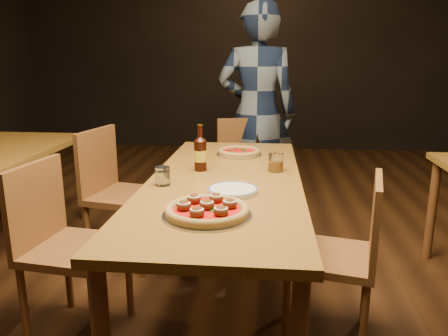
# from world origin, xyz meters

# --- Properties ---
(ground) EXTENTS (9.00, 9.00, 0.00)m
(ground) POSITION_xyz_m (0.00, 0.00, 0.00)
(ground) COLOR black
(table_main) EXTENTS (0.80, 2.00, 0.75)m
(table_main) POSITION_xyz_m (0.00, 0.00, 0.68)
(table_main) COLOR brown
(table_main) RESTS_ON ground
(chair_main_nw) EXTENTS (0.48, 0.48, 0.92)m
(chair_main_nw) POSITION_xyz_m (-0.71, -0.32, 0.46)
(chair_main_nw) COLOR brown
(chair_main_nw) RESTS_ON ground
(chair_main_sw) EXTENTS (0.53, 0.53, 0.96)m
(chair_main_sw) POSITION_xyz_m (-0.72, 0.50, 0.48)
(chair_main_sw) COLOR brown
(chair_main_sw) RESTS_ON ground
(chair_main_e) EXTENTS (0.49, 0.49, 0.88)m
(chair_main_e) POSITION_xyz_m (0.54, -0.23, 0.44)
(chair_main_e) COLOR brown
(chair_main_e) RESTS_ON ground
(chair_end) EXTENTS (0.54, 0.54, 0.93)m
(chair_end) POSITION_xyz_m (0.08, 1.17, 0.46)
(chair_end) COLOR brown
(chair_end) RESTS_ON ground
(pizza_meatball) EXTENTS (0.37, 0.37, 0.07)m
(pizza_meatball) POSITION_xyz_m (-0.02, -0.57, 0.78)
(pizza_meatball) COLOR #B7B7BF
(pizza_meatball) RESTS_ON table_main
(pizza_margherita) EXTENTS (0.30, 0.30, 0.04)m
(pizza_margherita) POSITION_xyz_m (0.04, 0.59, 0.77)
(pizza_margherita) COLOR #B7B7BF
(pizza_margherita) RESTS_ON table_main
(plate_stack) EXTENTS (0.24, 0.24, 0.02)m
(plate_stack) POSITION_xyz_m (0.06, -0.25, 0.76)
(plate_stack) COLOR white
(plate_stack) RESTS_ON table_main
(beer_bottle) EXTENTS (0.07, 0.07, 0.26)m
(beer_bottle) POSITION_xyz_m (-0.15, 0.16, 0.84)
(beer_bottle) COLOR black
(beer_bottle) RESTS_ON table_main
(water_glass) EXTENTS (0.07, 0.07, 0.09)m
(water_glass) POSITION_xyz_m (-0.30, -0.15, 0.80)
(water_glass) COLOR white
(water_glass) RESTS_ON table_main
(amber_glass) EXTENTS (0.08, 0.08, 0.11)m
(amber_glass) POSITION_xyz_m (0.27, 0.18, 0.80)
(amber_glass) COLOR #9C5E11
(amber_glass) RESTS_ON table_main
(diner) EXTENTS (0.67, 0.44, 1.83)m
(diner) POSITION_xyz_m (0.13, 1.48, 0.91)
(diner) COLOR black
(diner) RESTS_ON ground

